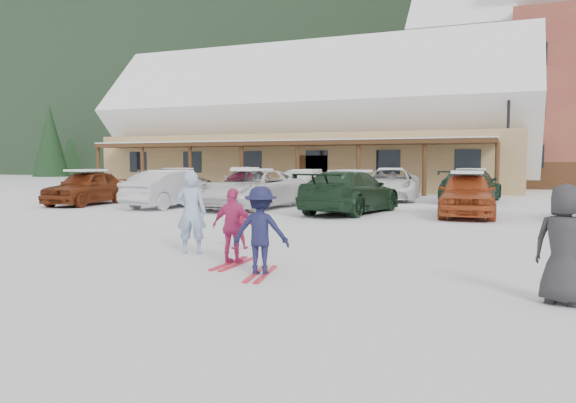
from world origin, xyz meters
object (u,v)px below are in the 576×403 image
at_px(parked_car_4, 467,194).
at_px(parked_car_7, 178,181).
at_px(parked_car_9, 307,184).
at_px(parked_car_10, 391,184).
at_px(parked_car_0, 87,188).
at_px(parked_car_8, 245,182).
at_px(lamp_post, 508,136).
at_px(parked_car_1, 172,189).
at_px(day_lodge, 311,132).
at_px(toddler_red, 237,227).
at_px(parked_car_2, 252,189).
at_px(adult_skier, 191,212).
at_px(bystander_dark, 565,244).
at_px(parked_car_11, 471,186).
at_px(child_navy, 261,231).
at_px(child_magenta, 233,226).
at_px(parked_car_3, 350,192).

bearing_deg(parked_car_4, parked_car_7, 150.07).
distance_m(parked_car_9, parked_car_10, 4.43).
bearing_deg(parked_car_0, parked_car_8, 63.97).
relative_size(parked_car_4, parked_car_8, 0.99).
relative_size(lamp_post, parked_car_1, 1.29).
relative_size(day_lodge, parked_car_4, 6.74).
xyz_separation_m(day_lodge, toddler_red, (8.22, -27.08, -3.48)).
distance_m(day_lodge, parked_car_2, 18.67).
distance_m(adult_skier, parked_car_0, 14.19).
distance_m(lamp_post, parked_car_4, 13.97).
bearing_deg(bystander_dark, parked_car_1, -21.51).
distance_m(parked_car_1, parked_car_8, 8.32).
xyz_separation_m(adult_skier, parked_car_11, (3.95, 17.06, -0.07)).
xyz_separation_m(toddler_red, parked_car_10, (-0.17, 15.96, 0.28)).
relative_size(child_navy, parked_car_8, 0.32).
xyz_separation_m(bystander_dark, parked_car_2, (-9.99, 11.66, -0.01)).
xyz_separation_m(child_magenta, parked_car_8, (-8.97, 18.40, 0.08)).
bearing_deg(parked_car_2, toddler_red, -62.02).
bearing_deg(parked_car_11, adult_skier, 83.69).
relative_size(child_navy, bystander_dark, 0.92).
xyz_separation_m(parked_car_3, parked_car_8, (-8.13, 8.04, 0.00)).
distance_m(lamp_post, parked_car_1, 18.85).
height_order(toddler_red, parked_car_4, parked_car_4).
bearing_deg(parked_car_9, parked_car_7, -0.53).
xyz_separation_m(parked_car_7, parked_car_11, (15.79, -0.53, 0.02)).
xyz_separation_m(parked_car_3, parked_car_9, (-4.48, 7.78, -0.04)).
xyz_separation_m(lamp_post, adult_skier, (-5.34, -23.62, -2.41)).
distance_m(toddler_red, parked_car_7, 20.78).
relative_size(toddler_red, parked_car_10, 0.17).
height_order(adult_skier, parked_car_8, adult_skier).
height_order(lamp_post, toddler_red, lamp_post).
relative_size(parked_car_1, parked_car_3, 0.86).
height_order(parked_car_2, parked_car_11, parked_car_2).
relative_size(lamp_post, parked_car_0, 1.32).
bearing_deg(parked_car_1, toddler_red, 136.25).
relative_size(adult_skier, parked_car_1, 0.37).
xyz_separation_m(lamp_post, child_navy, (-3.22, -24.98, -2.51)).
distance_m(toddler_red, parked_car_8, 18.68).
bearing_deg(parked_car_2, child_navy, -59.66).
xyz_separation_m(parked_car_0, parked_car_7, (-1.01, 8.41, -0.01)).
xyz_separation_m(bystander_dark, parked_car_4, (-2.09, 11.52, -0.03)).
bearing_deg(parked_car_4, parked_car_8, 142.56).
xyz_separation_m(parked_car_8, parked_car_10, (8.03, -0.81, -0.00)).
bearing_deg(child_navy, parked_car_0, -50.86).
distance_m(day_lodge, adult_skier, 29.18).
height_order(parked_car_1, parked_car_4, parked_car_4).
xyz_separation_m(toddler_red, bystander_dark, (5.89, -2.51, 0.30)).
height_order(child_navy, parked_car_1, parked_car_1).
distance_m(lamp_post, child_magenta, 24.81).
distance_m(parked_car_0, parked_car_4, 15.19).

